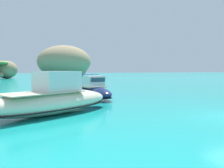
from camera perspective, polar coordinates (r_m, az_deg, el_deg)
islet_large at (r=83.34m, az=-10.97°, el=4.77°), size 19.32×16.89×10.93m
motorboat_cream at (r=15.43m, az=-13.89°, el=-3.65°), size 9.30×6.48×2.67m
motorboat_navy at (r=23.33m, az=-4.74°, el=-1.59°), size 2.88×7.52×2.31m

